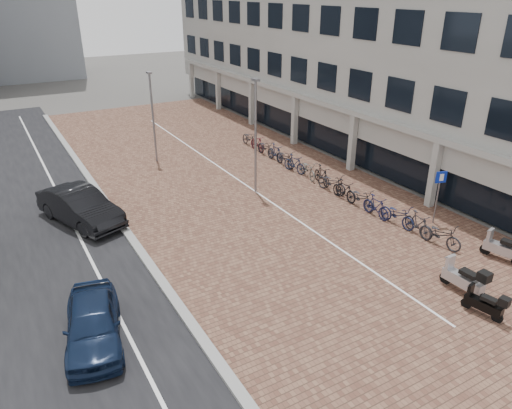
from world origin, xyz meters
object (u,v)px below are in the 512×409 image
Objects in this scene: car_navy at (93,323)px; scooter_back at (463,278)px; car_dark at (80,207)px; parking_sign at (439,189)px; scooter_front at (504,247)px; scooter_mid at (484,303)px.

scooter_back is at bearing -5.96° from car_navy.
car_dark is at bearing 127.98° from scooter_back.
parking_sign is at bearing 13.73° from car_navy.
parking_sign is (15.44, 0.45, 1.04)m from car_navy.
car_navy reaches higher than scooter_back.
scooter_back is at bearing 178.28° from scooter_front.
scooter_back is at bearing -112.61° from parking_sign.
car_dark is at bearing 125.75° from scooter_front.
car_navy is at bearing 144.34° from scooter_mid.
car_dark is 2.83× the size of scooter_front.
parking_sign is (3.51, 4.33, 1.11)m from scooter_back.
car_navy is at bearing 154.45° from scooter_front.
scooter_mid is 0.57× the size of parking_sign.
parking_sign reaches higher than scooter_mid.
scooter_mid is at bearing -74.14° from car_dark.
car_navy is 1.58× the size of parking_sign.
scooter_mid is at bearing -166.70° from scooter_front.
scooter_front is 3.82m from parking_sign.
car_dark is at bearing 114.61° from scooter_mid.
scooter_front is at bearing -77.45° from parking_sign.
parking_sign is (14.07, -8.18, 0.92)m from car_dark.
car_navy is at bearing 159.82° from scooter_back.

